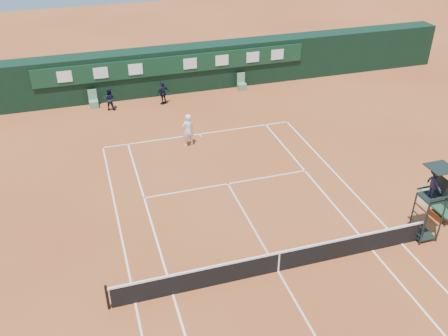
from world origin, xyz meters
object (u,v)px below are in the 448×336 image
Objects in this scene: player_bench at (445,207)px; cooler at (427,196)px; umpire_chair at (434,188)px; player at (188,130)px; tennis_net at (279,261)px.

cooler is at bearing 88.14° from player_bench.
player_bench reaches higher than cooler.
umpire_chair is at bearing -153.55° from player_bench.
umpire_chair is 1.81× the size of player.
tennis_net reaches higher than cooler.
player_bench is at bearing 6.77° from tennis_net.
umpire_chair is 2.67m from player_bench.
player is at bearing 137.03° from cooler.
player is at bearing 132.95° from player_bench.
tennis_net is at bearing -173.23° from player_bench.
player is at bearing 94.78° from tennis_net.
umpire_chair is 3.47m from cooler.
player_bench is 1.86× the size of cooler.
tennis_net is 6.84× the size of player.
player reaches higher than player_bench.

